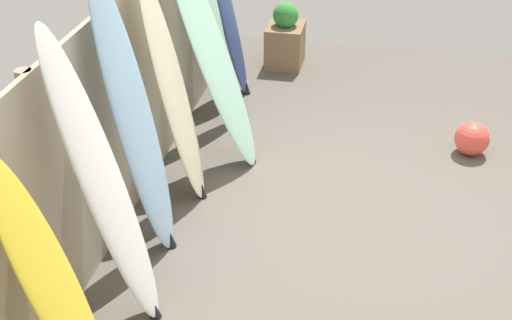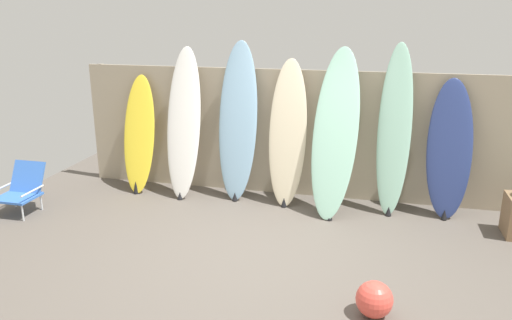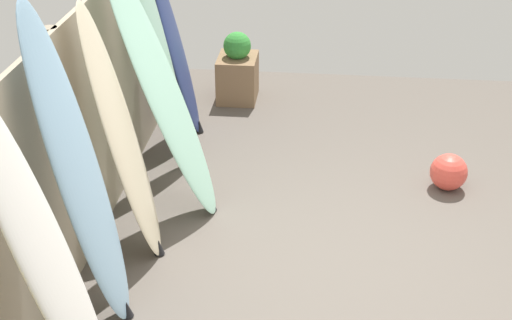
# 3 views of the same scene
# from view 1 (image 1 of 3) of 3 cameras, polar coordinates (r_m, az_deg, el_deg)

# --- Properties ---
(ground) EXTENTS (7.68, 7.68, 0.00)m
(ground) POSITION_cam_1_polar(r_m,az_deg,el_deg) (5.96, 9.20, -4.84)
(ground) COLOR #5B544C
(fence_back) EXTENTS (6.08, 0.11, 1.80)m
(fence_back) POSITION_cam_1_polar(r_m,az_deg,el_deg) (5.84, -10.07, 4.65)
(fence_back) COLOR tan
(fence_back) RESTS_ON ground
(surfboard_yellow_0) EXTENTS (0.50, 0.56, 1.69)m
(surfboard_yellow_0) POSITION_cam_1_polar(r_m,az_deg,el_deg) (4.14, -15.82, -9.89)
(surfboard_yellow_0) COLOR yellow
(surfboard_yellow_0) RESTS_ON ground
(surfboard_white_1) EXTENTS (0.50, 0.62, 2.10)m
(surfboard_white_1) POSITION_cam_1_polar(r_m,az_deg,el_deg) (4.51, -12.05, -2.06)
(surfboard_white_1) COLOR white
(surfboard_white_1) RESTS_ON ground
(surfboard_skyblue_2) EXTENTS (0.56, 0.49, 2.19)m
(surfboard_skyblue_2) POSITION_cam_1_polar(r_m,az_deg,el_deg) (5.12, -9.65, 3.07)
(surfboard_skyblue_2) COLOR #8CB7D6
(surfboard_skyblue_2) RESTS_ON ground
(surfboard_cream_3) EXTENTS (0.51, 0.47, 1.97)m
(surfboard_cream_3) POSITION_cam_1_polar(r_m,az_deg,el_deg) (5.75, -6.57, 5.31)
(surfboard_cream_3) COLOR beige
(surfboard_cream_3) RESTS_ON ground
(surfboard_seafoam_4) EXTENTS (0.67, 0.88, 2.14)m
(surfboard_seafoam_4) POSITION_cam_1_polar(r_m,az_deg,el_deg) (6.24, -3.52, 8.47)
(surfboard_seafoam_4) COLOR #9ED6BC
(surfboard_seafoam_4) RESTS_ON ground
(surfboard_seafoam_5) EXTENTS (0.44, 0.52, 2.20)m
(surfboard_seafoam_5) POSITION_cam_1_polar(r_m,az_deg,el_deg) (6.93, -3.50, 11.11)
(surfboard_seafoam_5) COLOR #9ED6BC
(surfboard_seafoam_5) RESTS_ON ground
(surfboard_navy_6) EXTENTS (0.59, 0.51, 1.77)m
(surfboard_navy_6) POSITION_cam_1_polar(r_m,az_deg,el_deg) (7.64, -2.27, 11.39)
(surfboard_navy_6) COLOR navy
(surfboard_navy_6) RESTS_ON ground
(planter_box) EXTENTS (0.50, 0.42, 0.77)m
(planter_box) POSITION_cam_1_polar(r_m,az_deg,el_deg) (8.56, 2.35, 9.64)
(planter_box) COLOR #846647
(planter_box) RESTS_ON ground
(beach_ball) EXTENTS (0.33, 0.33, 0.33)m
(beach_ball) POSITION_cam_1_polar(r_m,az_deg,el_deg) (7.02, 16.89, 1.66)
(beach_ball) COLOR #E54C3F
(beach_ball) RESTS_ON ground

